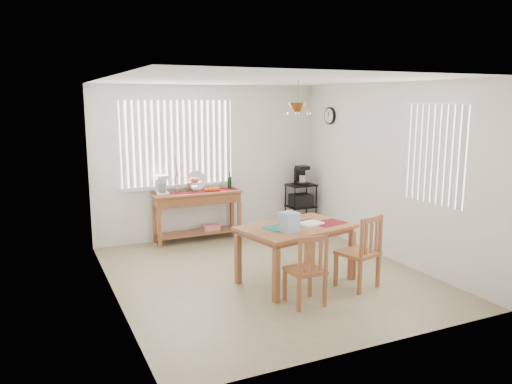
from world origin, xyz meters
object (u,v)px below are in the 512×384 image
chair_left (307,270)px  sideboard (198,204)px  wire_cart (301,202)px  chair_right (360,252)px  dining_table (296,232)px  cart_items (301,176)px

chair_left → sideboard: bearing=95.0°
wire_cart → sideboard: bearing=178.8°
chair_left → chair_right: 0.91m
sideboard → chair_left: bearing=-85.0°
wire_cart → dining_table: (-1.43, -2.37, 0.16)m
cart_items → chair_right: (-0.80, -2.91, -0.53)m
chair_left → dining_table: bearing=70.1°
chair_right → wire_cart: bearing=74.5°
cart_items → chair_left: size_ratio=0.40×
dining_table → chair_right: bearing=-40.5°
sideboard → dining_table: size_ratio=0.95×
chair_left → chair_right: size_ratio=0.91×
sideboard → dining_table: bearing=-77.5°
sideboard → chair_right: 3.17m
wire_cart → dining_table: bearing=-121.2°
cart_items → dining_table: 2.79m
wire_cart → chair_right: chair_right is taller
dining_table → wire_cart: bearing=58.8°
cart_items → chair_right: cart_items is taller
dining_table → cart_items: bearing=58.9°
sideboard → dining_table: (0.54, -2.41, 0.04)m
chair_right → sideboard: bearing=111.6°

